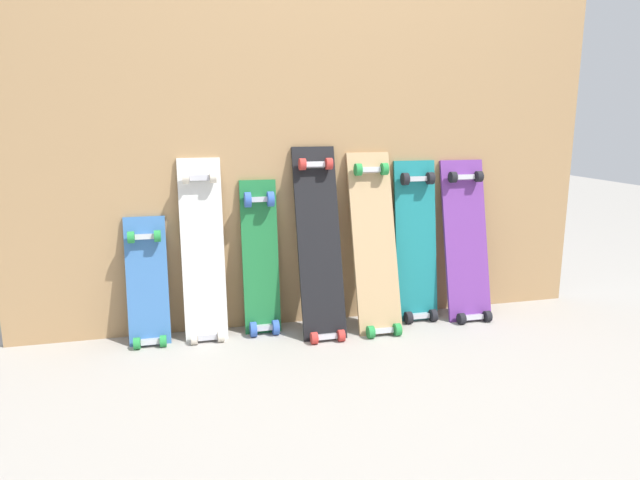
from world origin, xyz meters
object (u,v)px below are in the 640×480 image
(skateboard_blue, at_px, (148,289))
(skateboard_white, at_px, (203,258))
(skateboard_black, at_px, (320,250))
(skateboard_purple, at_px, (466,247))
(skateboard_natural, at_px, (375,250))
(skateboard_green, at_px, (261,264))
(skateboard_teal, at_px, (416,248))

(skateboard_blue, distance_m, skateboard_white, 0.28)
(skateboard_black, distance_m, skateboard_purple, 0.77)
(skateboard_blue, relative_size, skateboard_natural, 0.70)
(skateboard_blue, distance_m, skateboard_purple, 1.55)
(skateboard_white, xyz_separation_m, skateboard_natural, (0.80, -0.07, 0.01))
(skateboard_green, distance_m, skateboard_natural, 0.54)
(skateboard_blue, height_order, skateboard_white, skateboard_white)
(skateboard_white, height_order, skateboard_green, skateboard_white)
(skateboard_black, height_order, skateboard_teal, skateboard_black)
(skateboard_natural, bearing_deg, skateboard_blue, 176.24)
(skateboard_teal, bearing_deg, skateboard_white, -179.87)
(skateboard_black, bearing_deg, skateboard_natural, 0.03)
(skateboard_blue, relative_size, skateboard_white, 0.71)
(skateboard_blue, height_order, skateboard_green, skateboard_green)
(skateboard_white, bearing_deg, skateboard_black, -7.58)
(skateboard_black, bearing_deg, skateboard_blue, 174.92)
(skateboard_blue, xyz_separation_m, skateboard_natural, (1.05, -0.07, 0.13))
(skateboard_blue, distance_m, skateboard_natural, 1.06)
(skateboard_natural, xyz_separation_m, skateboard_teal, (0.24, 0.07, -0.02))
(skateboard_white, height_order, skateboard_black, skateboard_black)
(skateboard_teal, height_order, skateboard_purple, skateboard_teal)
(skateboard_black, relative_size, skateboard_purple, 1.09)
(skateboard_purple, bearing_deg, skateboard_teal, 171.38)
(skateboard_blue, relative_size, skateboard_teal, 0.75)
(skateboard_black, distance_m, skateboard_teal, 0.52)
(skateboard_purple, bearing_deg, skateboard_white, 178.40)
(skateboard_white, relative_size, skateboard_teal, 1.04)
(skateboard_natural, relative_size, skateboard_purple, 1.05)
(skateboard_natural, distance_m, skateboard_purple, 0.50)
(skateboard_black, bearing_deg, skateboard_purple, 2.53)
(skateboard_natural, distance_m, skateboard_teal, 0.25)
(skateboard_green, bearing_deg, skateboard_white, -177.97)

